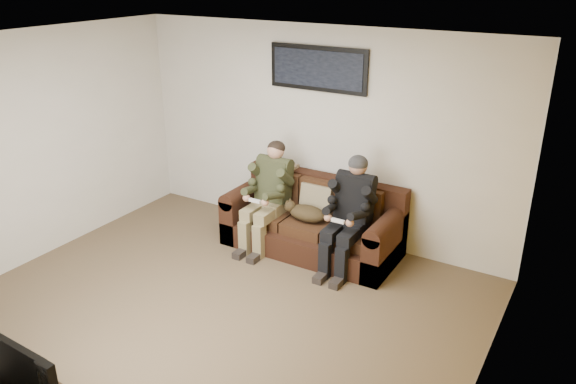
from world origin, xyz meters
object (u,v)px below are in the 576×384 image
Objects in this scene: sofa at (314,223)px; person_right at (350,208)px; television at (21,366)px; person_left at (269,190)px; cat at (306,213)px; framed_poster at (318,69)px.

person_right is at bearing -17.95° from sofa.
television reaches higher than sofa.
person_left is at bearing -162.02° from sofa.
cat is 0.53× the size of framed_poster.
person_right is at bearing -1.25° from cat.
person_left is 0.54m from cat.
cat is (-0.57, 0.01, -0.20)m from person_right.
cat is at bearing -100.34° from sofa.
person_left is 1.54m from framed_poster.
person_right reaches higher than television.
person_left is 3.62m from television.
framed_poster is at bearing 59.26° from person_left.
television is (0.04, -4.17, -1.31)m from framed_poster.
cat is 0.60× the size of television.
sofa is at bearing 89.67° from television.
person_left is at bearing -179.98° from person_right.
framed_poster reaches higher than television.
sofa reaches higher than cat.
sofa is 1.63× the size of person_right.
framed_poster reaches higher than person_left.
person_left is 1.07m from person_right.
person_left is 1.02× the size of framed_poster.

